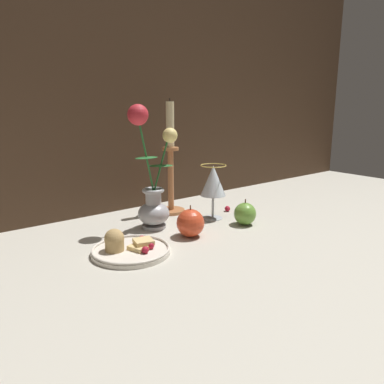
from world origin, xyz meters
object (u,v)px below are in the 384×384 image
at_px(plate_with_pastries, 128,248).
at_px(wine_glass, 213,182).
at_px(candlestick, 171,168).
at_px(apple_beside_vase, 190,223).
at_px(apple_near_glass, 245,214).
at_px(vase, 152,188).

distance_m(plate_with_pastries, wine_glass, 0.38).
bearing_deg(candlestick, plate_with_pastries, -141.44).
height_order(plate_with_pastries, apple_beside_vase, apple_beside_vase).
distance_m(plate_with_pastries, apple_near_glass, 0.39).
relative_size(vase, wine_glass, 2.07).
bearing_deg(wine_glass, apple_near_glass, -72.37).
bearing_deg(wine_glass, candlestick, 114.97).
xyz_separation_m(plate_with_pastries, apple_near_glass, (0.39, -0.02, 0.02)).
bearing_deg(wine_glass, vase, 170.03).
bearing_deg(vase, wine_glass, -9.97).
xyz_separation_m(apple_beside_vase, apple_near_glass, (0.19, -0.02, -0.00)).
bearing_deg(apple_near_glass, apple_beside_vase, 174.32).
bearing_deg(candlestick, vase, -143.07).
height_order(vase, apple_beside_vase, vase).
bearing_deg(apple_beside_vase, apple_near_glass, -5.68).
relative_size(vase, candlestick, 0.95).
bearing_deg(apple_beside_vase, wine_glass, 28.97).
bearing_deg(plate_with_pastries, apple_beside_vase, 1.11).
height_order(vase, candlestick, candlestick).
bearing_deg(plate_with_pastries, apple_near_glass, -2.29).
bearing_deg(apple_beside_vase, candlestick, 67.27).
bearing_deg(vase, apple_near_glass, -31.24).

